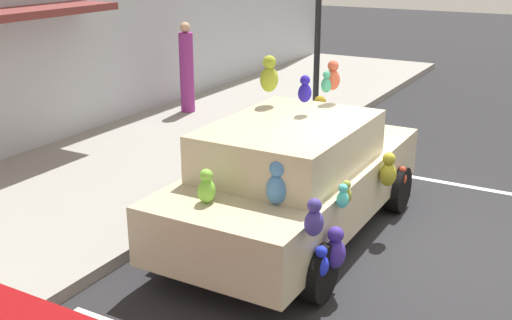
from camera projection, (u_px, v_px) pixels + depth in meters
name	position (u px, v px, depth m)	size (l,w,h in m)	color
ground_plane	(430.00, 245.00, 7.82)	(60.00, 60.00, 0.00)	#262628
sidewalk	(121.00, 172.00, 10.11)	(24.00, 4.00, 0.15)	gray
parking_stripe_front	(405.00, 176.00, 10.18)	(0.12, 3.60, 0.01)	silver
plush_covered_car	(296.00, 176.00, 7.85)	(4.37, 2.16, 2.20)	#C6B994
street_lamp_post	(318.00, 10.00, 12.19)	(0.28, 0.28, 3.56)	black
pedestrian_near_shopfront	(187.00, 70.00, 13.26)	(0.30, 0.30, 1.90)	#8D2E80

